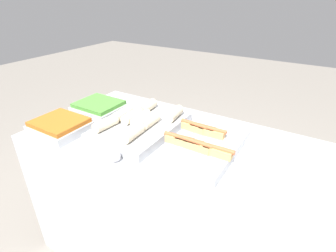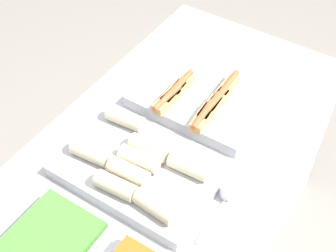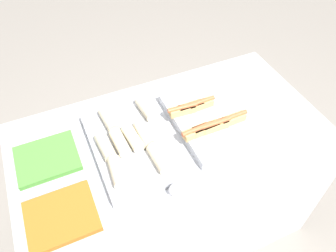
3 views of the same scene
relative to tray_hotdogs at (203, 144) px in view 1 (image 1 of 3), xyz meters
The scene contains 7 objects.
ground_plane 0.94m from the tray_hotdogs, behind, with size 12.00×12.00×0.00m, color gray.
counter 0.51m from the tray_hotdogs, behind, with size 1.55×0.84×0.89m.
tray_hotdogs is the anchor object (origin of this frame).
tray_wraps 0.39m from the tray_hotdogs, behind, with size 0.37×0.53×0.11m.
tray_side_front 0.80m from the tray_hotdogs, 162.32° to the right, with size 0.29×0.25×0.07m.
tray_side_back 0.76m from the tray_hotdogs, behind, with size 0.29×0.25×0.07m.
serving_spoon_near 0.44m from the tray_hotdogs, 137.24° to the right, with size 0.23×0.05×0.05m.
Camera 1 is at (0.61, -1.03, 1.60)m, focal length 28.00 mm.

